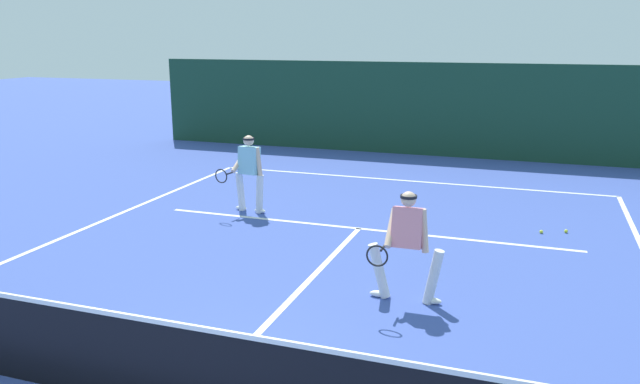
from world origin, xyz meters
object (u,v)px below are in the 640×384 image
object	(u,v)px
player_far	(249,170)
tennis_ball_extra	(566,231)
player_near	(406,242)
tennis_ball	(541,232)

from	to	relation	value
player_far	tennis_ball_extra	distance (m)	6.29
player_near	tennis_ball_extra	distance (m)	4.67
player_near	player_far	xyz separation A→B (m)	(-3.99, 3.40, 0.03)
player_far	tennis_ball	bearing A→B (deg)	-167.24
tennis_ball_extra	player_near	bearing A→B (deg)	-118.83
player_far	tennis_ball	xyz separation A→B (m)	(5.77, 0.43, -0.85)
player_near	tennis_ball	xyz separation A→B (m)	(1.78, 3.84, -0.82)
tennis_ball	tennis_ball_extra	size ratio (longest dim) A/B	1.00
tennis_ball_extra	tennis_ball	bearing A→B (deg)	-156.48
player_near	tennis_ball_extra	world-z (taller)	player_near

